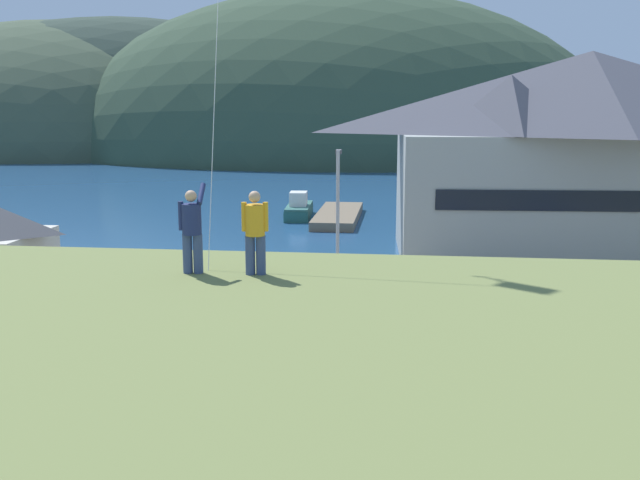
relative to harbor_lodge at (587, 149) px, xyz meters
The scene contains 19 objects.
ground_plane 26.06m from the harbor_lodge, 121.39° to the right, with size 600.00×600.00×0.00m, color #66604C.
parking_lot_pad 22.09m from the harbor_lodge, 128.46° to the right, with size 40.00×20.00×0.10m, color gray.
bay_water 41.13m from the harbor_lodge, 108.89° to the left, with size 360.00×84.00×0.03m, color navy.
far_hill_west_ridge 124.94m from the harbor_lodge, 129.32° to the left, with size 99.67×74.64×50.46m, color #3D4C38.
far_hill_east_peak 112.46m from the harbor_lodge, 126.33° to the left, with size 103.35×47.19×50.30m, color #2D3D33.
far_hill_center_saddle 91.43m from the harbor_lodge, 104.71° to the left, with size 100.96×72.52×58.07m, color #334733.
harbor_lodge is the anchor object (origin of this frame).
wharf_dock 20.73m from the harbor_lodge, 142.55° to the left, with size 3.20×11.39×0.70m.
moored_boat_wharfside 23.64m from the harbor_lodge, 145.91° to the left, with size 2.24×6.01×2.16m.
parked_car_front_row_end 16.49m from the harbor_lodge, 113.07° to the right, with size 4.22×2.10×1.82m.
parked_car_mid_row_far 27.69m from the harbor_lodge, 127.70° to the right, with size 4.21×2.07×1.82m.
parked_car_mid_row_center 23.56m from the harbor_lodge, 140.44° to the right, with size 4.24×2.13×1.82m.
parked_car_corner_spot 23.54m from the harbor_lodge, 103.78° to the right, with size 4.34×2.33×1.82m.
parked_car_back_row_right 20.68m from the harbor_lodge, 127.09° to the right, with size 4.34×2.34×1.82m.
parked_car_lone_by_shed 31.30m from the harbor_lodge, 134.83° to the right, with size 4.24×2.13×1.82m.
parked_car_front_row_silver 25.09m from the harbor_lodge, 114.99° to the right, with size 4.22×2.10×1.82m.
parking_light_pole 17.69m from the harbor_lodge, 141.13° to the right, with size 0.24×0.78×6.86m.
person_kite_flyer 33.25m from the harbor_lodge, 116.75° to the right, with size 0.52×0.68×1.86m.
person_companion 32.66m from the harbor_lodge, 114.69° to the right, with size 0.55×0.40×1.74m.
Camera 1 is at (2.53, -22.41, 9.00)m, focal length 40.45 mm.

